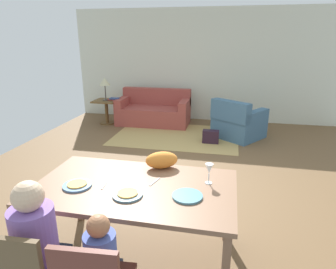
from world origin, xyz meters
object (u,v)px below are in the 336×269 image
person_man (41,254)px  book_lower (113,99)px  handbag (211,137)px  side_table (106,108)px  plate_near_man (77,185)px  book_upper (115,99)px  plate_near_woman (187,196)px  cat (162,160)px  couch (154,111)px  wine_glass (209,169)px  armchair (238,123)px  plate_near_child (128,195)px  dining_table (135,192)px  table_lamp (105,82)px

person_man → book_lower: bearing=106.6°
handbag → side_table: bearing=160.8°
plate_near_man → book_upper: (-1.45, 4.45, -0.15)m
handbag → plate_near_woman: bearing=-89.4°
plate_near_woman → cat: size_ratio=0.78×
couch → book_lower: (-0.97, -0.21, 0.29)m
wine_glass → handbag: bearing=93.3°
cat → side_table: bearing=98.0°
person_man → armchair: bearing=72.3°
armchair → cat: bearing=-103.4°
plate_near_man → plate_near_child: bearing=-7.1°
dining_table → plate_near_woman: (0.48, -0.10, 0.08)m
wine_glass → person_man: 1.47m
dining_table → handbag: (0.45, 3.39, -0.56)m
wine_glass → book_lower: bearing=122.2°
plate_near_child → person_man: person_man is taller
table_lamp → side_table: bearing=0.0°
book_lower → book_upper: bearing=-12.5°
dining_table → cat: 0.46m
book_lower → book_upper: book_upper is taller
cat → side_table: size_ratio=0.55×
book_upper → handbag: 2.61m
dining_table → armchair: armchair is taller
handbag → armchair: bearing=41.3°
wine_glass → person_man: size_ratio=0.17×
couch → side_table: bearing=-167.1°
plate_near_child → couch: couch is taller
dining_table → plate_near_man: size_ratio=7.03×
cat → book_lower: size_ratio=1.45×
plate_near_child → book_lower: size_ratio=1.14×
wine_glass → book_upper: wine_glass is taller
couch → plate_near_woman: bearing=-72.1°
table_lamp → plate_near_man: bearing=-69.4°
armchair → table_lamp: size_ratio=2.21×
plate_near_woman → table_lamp: table_lamp is taller
plate_near_woman → person_man: size_ratio=0.23×
armchair → table_lamp: bearing=171.9°
couch → book_upper: couch is taller
plate_near_man → cat: 0.83m
plate_near_man → armchair: 4.25m
plate_near_child → armchair: size_ratio=0.21×
cat → table_lamp: table_lamp is taller
cat → book_lower: bearing=96.0°
armchair → side_table: size_ratio=2.06×
handbag → person_man: bearing=-102.9°
dining_table → cat: cat is taller
side_table → wine_glass: bearing=-56.0°
book_upper → side_table: bearing=-169.5°
plate_near_child → couch: 4.86m
armchair → handbag: (-0.52, -0.46, -0.19)m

